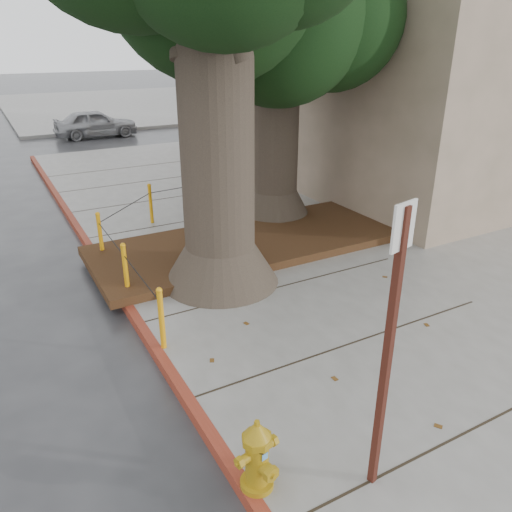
{
  "coord_description": "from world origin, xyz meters",
  "views": [
    {
      "loc": [
        -3.63,
        -4.6,
        4.14
      ],
      "look_at": [
        -0.26,
        1.48,
        1.1
      ],
      "focal_mm": 35.0,
      "sensor_mm": 36.0,
      "label": 1
    }
  ],
  "objects_px": {
    "fire_hydrant": "(257,455)",
    "car_silver": "(96,123)",
    "signpost": "(389,341)",
    "car_red": "(279,112)"
  },
  "relations": [
    {
      "from": "signpost",
      "to": "car_red",
      "type": "bearing_deg",
      "value": 48.2
    },
    {
      "from": "signpost",
      "to": "car_red",
      "type": "height_order",
      "value": "signpost"
    },
    {
      "from": "signpost",
      "to": "car_silver",
      "type": "bearing_deg",
      "value": 71.78
    },
    {
      "from": "signpost",
      "to": "car_red",
      "type": "relative_size",
      "value": 0.88
    },
    {
      "from": "fire_hydrant",
      "to": "car_silver",
      "type": "distance_m",
      "value": 20.82
    },
    {
      "from": "signpost",
      "to": "car_silver",
      "type": "xyz_separation_m",
      "value": [
        2.05,
        21.08,
        -1.15
      ]
    },
    {
      "from": "fire_hydrant",
      "to": "car_red",
      "type": "relative_size",
      "value": 0.24
    },
    {
      "from": "signpost",
      "to": "fire_hydrant",
      "type": "bearing_deg",
      "value": 141.79
    },
    {
      "from": "fire_hydrant",
      "to": "car_silver",
      "type": "xyz_separation_m",
      "value": [
        3.07,
        20.59,
        0.08
      ]
    },
    {
      "from": "fire_hydrant",
      "to": "car_silver",
      "type": "height_order",
      "value": "car_silver"
    }
  ]
}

